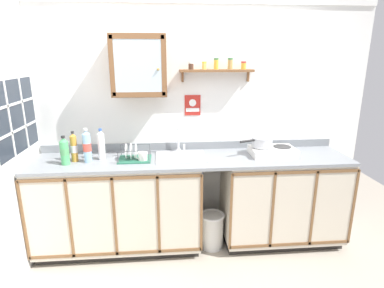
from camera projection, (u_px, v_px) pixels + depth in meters
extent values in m
plane|color=#9E9384|center=(196.00, 265.00, 2.97)|extent=(6.11, 6.11, 0.00)
cube|color=white|center=(190.00, 123.00, 3.28)|extent=(3.71, 0.05, 2.47)
cube|color=white|center=(190.00, 0.00, 2.92)|extent=(3.71, 0.02, 0.05)
cube|color=black|center=(122.00, 242.00, 3.26)|extent=(1.56, 0.53, 0.08)
cube|color=beige|center=(119.00, 203.00, 3.11)|extent=(1.59, 0.59, 0.85)
cube|color=brown|center=(112.00, 178.00, 2.72)|extent=(1.59, 0.01, 0.03)
cube|color=brown|center=(117.00, 253.00, 2.92)|extent=(1.59, 0.01, 0.03)
cube|color=brown|center=(23.00, 222.00, 2.75)|extent=(0.02, 0.01, 0.78)
cube|color=brown|center=(70.00, 220.00, 2.79)|extent=(0.02, 0.01, 0.78)
cube|color=brown|center=(115.00, 218.00, 2.82)|extent=(0.02, 0.01, 0.78)
cube|color=brown|center=(159.00, 216.00, 2.85)|extent=(0.02, 0.01, 0.78)
cube|color=brown|center=(202.00, 214.00, 2.89)|extent=(0.02, 0.01, 0.78)
cube|color=black|center=(277.00, 234.00, 3.40)|extent=(1.18, 0.53, 0.08)
cube|color=beige|center=(282.00, 196.00, 3.25)|extent=(1.20, 0.59, 0.85)
cube|color=brown|center=(297.00, 172.00, 2.86)|extent=(1.20, 0.01, 0.03)
cube|color=brown|center=(290.00, 244.00, 3.06)|extent=(1.20, 0.01, 0.03)
cube|color=brown|center=(231.00, 213.00, 2.91)|extent=(0.02, 0.01, 0.78)
cube|color=brown|center=(273.00, 211.00, 2.94)|extent=(0.02, 0.01, 0.78)
cube|color=brown|center=(314.00, 209.00, 2.98)|extent=(0.02, 0.01, 0.78)
cube|color=brown|center=(353.00, 208.00, 3.01)|extent=(0.02, 0.01, 0.78)
cube|color=gray|center=(193.00, 159.00, 3.05)|extent=(3.07, 0.62, 0.03)
cube|color=gray|center=(190.00, 146.00, 3.31)|extent=(3.07, 0.02, 0.08)
cube|color=silver|center=(181.00, 157.00, 3.05)|extent=(0.48, 0.38, 0.01)
cube|color=slate|center=(181.00, 170.00, 3.09)|extent=(0.41, 0.30, 0.01)
cube|color=slate|center=(180.00, 159.00, 3.22)|extent=(0.41, 0.01, 0.14)
cube|color=slate|center=(182.00, 169.00, 2.93)|extent=(0.41, 0.01, 0.14)
cylinder|color=#4C4C51|center=(181.00, 170.00, 3.09)|extent=(0.04, 0.04, 0.01)
cylinder|color=silver|center=(178.00, 150.00, 3.25)|extent=(0.05, 0.05, 0.02)
cylinder|color=silver|center=(178.00, 139.00, 3.22)|extent=(0.02, 0.02, 0.22)
torus|color=silver|center=(179.00, 131.00, 3.10)|extent=(0.21, 0.02, 0.21)
cylinder|color=silver|center=(184.00, 147.00, 3.25)|extent=(0.02, 0.02, 0.06)
cube|color=silver|center=(273.00, 151.00, 3.12)|extent=(0.44, 0.30, 0.07)
cylinder|color=#2D2D2D|center=(262.00, 147.00, 3.12)|extent=(0.18, 0.18, 0.01)
cylinder|color=#2D2D2D|center=(282.00, 147.00, 3.14)|extent=(0.18, 0.18, 0.01)
cylinder|color=black|center=(266.00, 156.00, 2.98)|extent=(0.03, 0.02, 0.03)
cylinder|color=black|center=(288.00, 155.00, 3.00)|extent=(0.03, 0.02, 0.03)
cylinder|color=silver|center=(262.00, 142.00, 3.11)|extent=(0.20, 0.20, 0.10)
torus|color=silver|center=(262.00, 138.00, 3.10)|extent=(0.21, 0.21, 0.01)
cylinder|color=black|center=(247.00, 141.00, 3.03)|extent=(0.16, 0.08, 0.02)
cylinder|color=#8CB7E0|center=(87.00, 148.00, 2.89)|extent=(0.07, 0.07, 0.27)
cone|color=#8CB7E0|center=(86.00, 132.00, 2.84)|extent=(0.07, 0.07, 0.03)
cylinder|color=white|center=(85.00, 129.00, 2.84)|extent=(0.03, 0.03, 0.02)
cylinder|color=#D84C3F|center=(87.00, 147.00, 2.88)|extent=(0.08, 0.08, 0.08)
cylinder|color=gold|center=(74.00, 149.00, 2.91)|extent=(0.06, 0.06, 0.24)
cone|color=gold|center=(73.00, 135.00, 2.88)|extent=(0.06, 0.06, 0.03)
cylinder|color=#262626|center=(72.00, 132.00, 2.87)|extent=(0.03, 0.03, 0.02)
cylinder|color=white|center=(74.00, 149.00, 2.91)|extent=(0.06, 0.06, 0.07)
cylinder|color=white|center=(101.00, 147.00, 2.96)|extent=(0.06, 0.06, 0.25)
cone|color=white|center=(100.00, 132.00, 2.92)|extent=(0.06, 0.06, 0.03)
cylinder|color=#2D59B2|center=(100.00, 130.00, 2.92)|extent=(0.03, 0.03, 0.02)
cylinder|color=white|center=(101.00, 145.00, 2.96)|extent=(0.07, 0.07, 0.07)
cylinder|color=#4CB266|center=(65.00, 153.00, 2.83)|extent=(0.08, 0.08, 0.22)
cone|color=#4CB266|center=(63.00, 140.00, 2.80)|extent=(0.07, 0.07, 0.03)
cylinder|color=#262626|center=(63.00, 137.00, 2.79)|extent=(0.03, 0.03, 0.02)
cylinder|color=#4C9959|center=(65.00, 151.00, 2.83)|extent=(0.08, 0.08, 0.06)
cube|color=#26664C|center=(135.00, 159.00, 2.98)|extent=(0.31, 0.25, 0.01)
cylinder|color=#4C4F54|center=(118.00, 157.00, 2.84)|extent=(0.01, 0.01, 0.11)
cylinder|color=#4C4F54|center=(149.00, 156.00, 2.87)|extent=(0.01, 0.01, 0.11)
cylinder|color=#4C4F54|center=(121.00, 150.00, 3.06)|extent=(0.01, 0.01, 0.11)
cylinder|color=#4C4F54|center=(150.00, 149.00, 3.09)|extent=(0.01, 0.01, 0.11)
cylinder|color=#4C4F54|center=(133.00, 151.00, 2.84)|extent=(0.28, 0.01, 0.01)
cylinder|color=#4C4F54|center=(135.00, 144.00, 3.06)|extent=(0.28, 0.01, 0.01)
cylinder|color=white|center=(126.00, 151.00, 2.95)|extent=(0.01, 0.15, 0.15)
cylinder|color=white|center=(131.00, 151.00, 2.96)|extent=(0.01, 0.16, 0.16)
cylinder|color=white|center=(136.00, 151.00, 2.96)|extent=(0.01, 0.14, 0.14)
cylinder|color=white|center=(143.00, 156.00, 2.93)|extent=(0.08, 0.08, 0.09)
torus|color=white|center=(138.00, 156.00, 2.93)|extent=(0.07, 0.02, 0.06)
cube|color=brown|center=(139.00, 66.00, 2.92)|extent=(0.51, 0.27, 0.56)
cube|color=silver|center=(138.00, 66.00, 2.79)|extent=(0.42, 0.01, 0.46)
cube|color=brown|center=(112.00, 66.00, 2.77)|extent=(0.04, 0.01, 0.53)
cube|color=brown|center=(164.00, 66.00, 2.81)|extent=(0.04, 0.01, 0.53)
cube|color=brown|center=(137.00, 36.00, 2.72)|extent=(0.48, 0.01, 0.05)
cube|color=brown|center=(139.00, 95.00, 2.86)|extent=(0.48, 0.01, 0.05)
sphere|color=olive|center=(158.00, 69.00, 2.80)|extent=(0.02, 0.02, 0.02)
cube|color=brown|center=(217.00, 71.00, 3.06)|extent=(0.73, 0.14, 0.02)
cube|color=brown|center=(183.00, 77.00, 3.10)|extent=(0.02, 0.03, 0.10)
cube|color=brown|center=(248.00, 77.00, 3.16)|extent=(0.02, 0.03, 0.10)
cylinder|color=#4C3326|center=(191.00, 67.00, 3.02)|extent=(0.05, 0.05, 0.06)
cylinder|color=white|center=(191.00, 63.00, 3.01)|extent=(0.05, 0.05, 0.02)
cylinder|color=#E0C659|center=(204.00, 66.00, 3.04)|extent=(0.04, 0.04, 0.06)
cylinder|color=yellow|center=(204.00, 62.00, 3.03)|extent=(0.04, 0.04, 0.02)
cylinder|color=gold|center=(216.00, 65.00, 3.06)|extent=(0.04, 0.04, 0.09)
cylinder|color=#33723F|center=(216.00, 59.00, 3.04)|extent=(0.05, 0.05, 0.02)
cylinder|color=tan|center=(230.00, 65.00, 3.04)|extent=(0.05, 0.05, 0.09)
cylinder|color=#33723F|center=(230.00, 59.00, 3.03)|extent=(0.05, 0.05, 0.02)
cylinder|color=gold|center=(244.00, 66.00, 3.06)|extent=(0.05, 0.05, 0.06)
cylinder|color=red|center=(244.00, 62.00, 3.05)|extent=(0.05, 0.05, 0.02)
cube|color=#B2261E|center=(193.00, 105.00, 3.20)|extent=(0.16, 0.01, 0.21)
cube|color=white|center=(193.00, 110.00, 3.21)|extent=(0.14, 0.00, 0.04)
cylinder|color=white|center=(193.00, 103.00, 3.19)|extent=(0.07, 0.00, 0.07)
cube|color=#262D38|center=(16.00, 117.00, 2.68)|extent=(0.01, 0.75, 0.63)
cube|color=white|center=(15.00, 117.00, 2.68)|extent=(0.02, 0.80, 0.68)
cube|color=white|center=(10.00, 120.00, 2.56)|extent=(0.01, 0.02, 0.63)
cube|color=white|center=(24.00, 114.00, 2.81)|extent=(0.01, 0.02, 0.63)
cube|color=white|center=(19.00, 129.00, 2.72)|extent=(0.01, 0.75, 0.02)
cube|color=white|center=(15.00, 104.00, 2.65)|extent=(0.01, 0.75, 0.02)
cylinder|color=silver|center=(212.00, 231.00, 3.21)|extent=(0.23, 0.23, 0.36)
torus|color=white|center=(212.00, 215.00, 3.16)|extent=(0.26, 0.26, 0.02)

